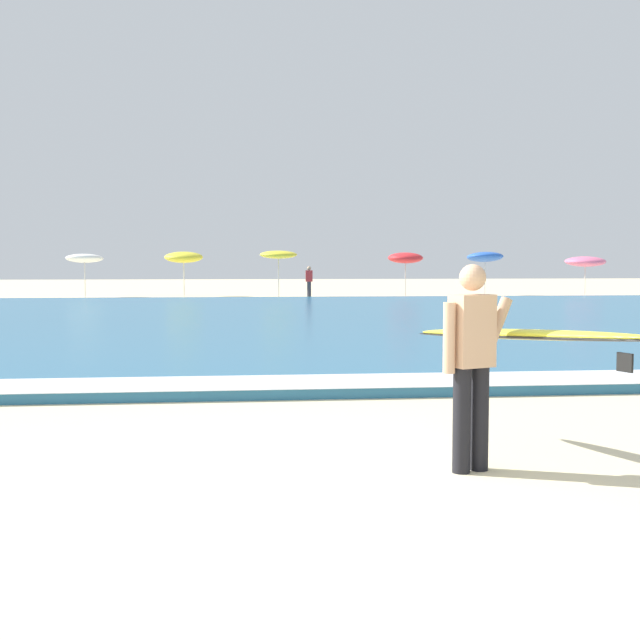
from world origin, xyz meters
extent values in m
plane|color=beige|center=(0.00, 0.00, 0.00)|extent=(160.00, 160.00, 0.00)
cube|color=teal|center=(0.00, 18.09, 0.07)|extent=(120.00, 28.00, 0.14)
cube|color=white|center=(0.00, 4.69, 0.15)|extent=(120.00, 1.29, 0.01)
cylinder|color=black|center=(1.37, 0.40, 0.44)|extent=(0.15, 0.15, 0.88)
cylinder|color=black|center=(1.55, 0.47, 0.44)|extent=(0.15, 0.15, 0.88)
cube|color=tan|center=(1.46, 0.44, 1.18)|extent=(0.40, 0.33, 0.60)
sphere|color=tan|center=(1.46, 0.44, 1.62)|extent=(0.22, 0.22, 0.22)
cylinder|color=tan|center=(1.25, 0.35, 1.13)|extent=(0.10, 0.10, 0.58)
cylinder|color=tan|center=(1.70, 0.55, 1.20)|extent=(0.33, 0.21, 0.51)
ellipsoid|color=yellow|center=(1.93, 0.62, 1.13)|extent=(1.28, 2.78, 0.27)
ellipsoid|color=black|center=(1.93, 0.62, 1.11)|extent=(1.34, 2.89, 0.23)
cube|color=black|center=(2.34, -0.46, 1.01)|extent=(0.07, 0.14, 0.14)
cylinder|color=beige|center=(-8.07, 35.95, 0.95)|extent=(0.05, 0.05, 1.91)
ellipsoid|color=white|center=(-8.07, 35.95, 1.97)|extent=(1.86, 1.89, 0.55)
cylinder|color=beige|center=(-3.10, 36.07, 0.97)|extent=(0.05, 0.05, 1.94)
ellipsoid|color=yellow|center=(-3.10, 36.07, 2.03)|extent=(1.96, 1.99, 0.68)
cylinder|color=beige|center=(1.65, 33.72, 1.04)|extent=(0.05, 0.05, 2.08)
ellipsoid|color=yellow|center=(1.65, 33.72, 2.14)|extent=(1.83, 1.85, 0.45)
cylinder|color=beige|center=(8.20, 34.63, 0.96)|extent=(0.05, 0.05, 1.91)
ellipsoid|color=red|center=(8.20, 34.63, 1.99)|extent=(1.80, 1.81, 0.61)
cylinder|color=beige|center=(12.73, 35.69, 0.99)|extent=(0.05, 0.05, 1.98)
ellipsoid|color=blue|center=(12.73, 35.69, 2.05)|extent=(1.92, 1.95, 0.67)
cylinder|color=beige|center=(17.99, 35.07, 0.86)|extent=(0.05, 0.05, 1.73)
ellipsoid|color=pink|center=(17.99, 35.07, 1.81)|extent=(2.11, 2.13, 0.60)
cylinder|color=#383842|center=(3.07, 32.65, 0.42)|extent=(0.20, 0.20, 0.84)
cube|color=red|center=(3.07, 32.65, 1.11)|extent=(0.32, 0.20, 0.54)
sphere|color=tan|center=(3.07, 32.65, 1.48)|extent=(0.20, 0.20, 0.20)
camera|label=1|loc=(-0.49, -6.03, 1.74)|focal=45.30mm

